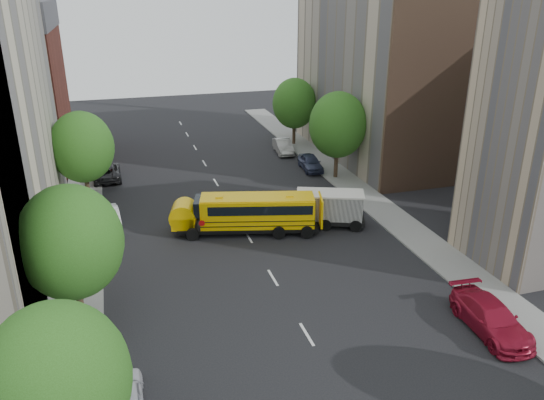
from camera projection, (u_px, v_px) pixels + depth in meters
name	position (u px, v px, depth m)	size (l,w,h in m)	color
ground	(264.00, 263.00, 34.36)	(120.00, 120.00, 0.00)	black
sidewalk_left	(80.00, 252.00, 35.69)	(3.00, 80.00, 0.12)	slate
sidewalk_right	(386.00, 213.00, 41.87)	(3.00, 80.00, 0.12)	slate
lane_markings	(230.00, 206.00, 43.24)	(0.15, 64.00, 0.01)	silver
building_left_redbrick	(9.00, 99.00, 51.99)	(10.00, 15.00, 13.00)	maroon
building_right_far	(380.00, 69.00, 53.63)	(10.00, 22.00, 18.00)	#B6A68E
building_right_sidewall	(442.00, 87.00, 43.85)	(10.10, 0.30, 18.00)	brown
street_tree_0	(57.00, 382.00, 17.24)	(4.80, 4.80, 7.41)	#38281C
street_tree_1	(71.00, 242.00, 26.01)	(5.12, 5.12, 7.90)	#38281C
street_tree_2	(82.00, 147.00, 42.05)	(4.99, 4.99, 7.71)	#38281C
street_tree_4	(338.00, 125.00, 47.87)	(5.25, 5.25, 8.10)	#38281C
street_tree_5	(294.00, 103.00, 58.68)	(4.86, 4.86, 7.51)	#38281C
school_bus	(246.00, 212.00, 38.15)	(10.32, 4.76, 2.85)	black
safari_truck	(324.00, 208.00, 39.37)	(6.48, 4.20, 2.63)	black
parked_car_0	(125.00, 399.00, 22.03)	(1.62, 4.03, 1.37)	silver
parked_car_1	(107.00, 216.00, 39.34)	(1.69, 4.85, 1.60)	silver
parked_car_2	(107.00, 172.00, 49.17)	(2.42, 5.25, 1.46)	black
parked_car_3	(491.00, 318.00, 27.27)	(2.21, 5.44, 1.58)	maroon
parked_car_4	(310.00, 163.00, 51.73)	(1.74, 4.33, 1.48)	#313856
parked_car_5	(283.00, 146.00, 57.03)	(1.57, 4.51, 1.49)	gray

